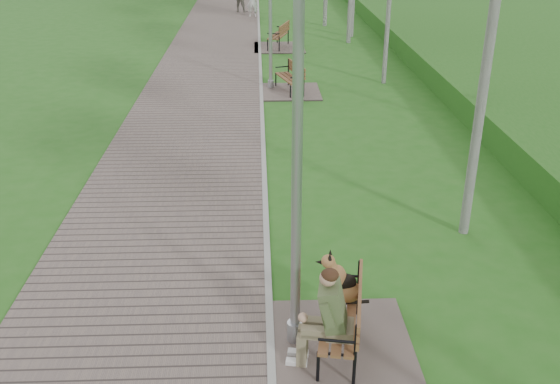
{
  "coord_description": "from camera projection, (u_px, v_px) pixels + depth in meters",
  "views": [
    {
      "loc": [
        -0.11,
        -4.0,
        4.98
      ],
      "look_at": [
        0.2,
        4.5,
        1.07
      ],
      "focal_mm": 40.0,
      "sensor_mm": 36.0,
      "label": 1
    }
  ],
  "objects": [
    {
      "name": "bench_main",
      "position": [
        336.0,
        321.0,
        7.51
      ],
      "size": [
        1.75,
        1.94,
        1.52
      ],
      "color": "#675853",
      "rests_on": "ground"
    },
    {
      "name": "pedestrian_near",
      "position": [
        252.0,
        1.0,
        30.37
      ],
      "size": [
        0.57,
        0.39,
        1.51
      ],
      "primitive_type": "imported",
      "rotation": [
        0.0,
        0.0,
        3.2
      ],
      "color": "silver",
      "rests_on": "ground"
    },
    {
      "name": "lamp_post_near",
      "position": [
        297.0,
        164.0,
        6.82
      ],
      "size": [
        0.2,
        0.2,
        5.15
      ],
      "color": "#9DA0A5",
      "rests_on": "ground"
    },
    {
      "name": "walkway",
      "position": [
        216.0,
        41.0,
        25.17
      ],
      "size": [
        3.5,
        67.0,
        0.04
      ],
      "primitive_type": "cube",
      "color": "#675853",
      "rests_on": "ground"
    },
    {
      "name": "kerb",
      "position": [
        259.0,
        41.0,
        25.23
      ],
      "size": [
        0.1,
        67.0,
        0.05
      ],
      "primitive_type": "cube",
      "color": "#999993",
      "rests_on": "ground"
    },
    {
      "name": "bench_third",
      "position": [
        278.0,
        42.0,
        23.92
      ],
      "size": [
        1.91,
        2.13,
        1.17
      ],
      "color": "#675853",
      "rests_on": "ground"
    },
    {
      "name": "bench_second",
      "position": [
        290.0,
        86.0,
        18.22
      ],
      "size": [
        1.71,
        1.9,
        1.05
      ],
      "color": "#675853",
      "rests_on": "ground"
    },
    {
      "name": "lamp_post_second",
      "position": [
        270.0,
        17.0,
        17.79
      ],
      "size": [
        0.17,
        0.17,
        4.51
      ],
      "color": "#9DA0A5",
      "rests_on": "ground"
    }
  ]
}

